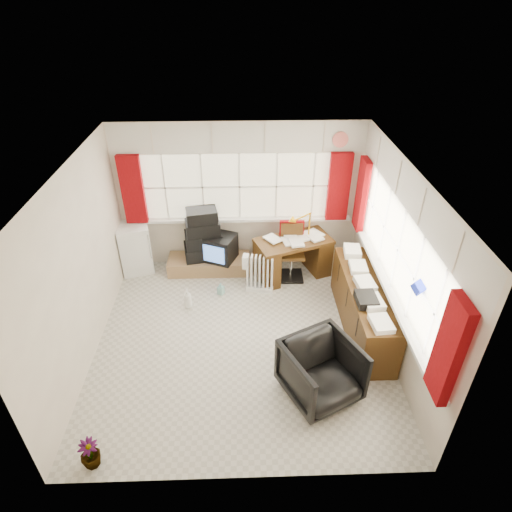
{
  "coord_description": "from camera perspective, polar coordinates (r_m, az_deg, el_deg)",
  "views": [
    {
      "loc": [
        0.06,
        -4.41,
        4.31
      ],
      "look_at": [
        0.22,
        0.55,
        1.04
      ],
      "focal_mm": 30.0,
      "sensor_mm": 36.0,
      "label": 1
    }
  ],
  "objects": [
    {
      "name": "overhead_cabinets",
      "position": [
        5.85,
        7.5,
        12.44
      ],
      "size": [
        3.98,
        3.98,
        0.48
      ],
      "color": "silver",
      "rests_on": "room_walls"
    },
    {
      "name": "desk",
      "position": [
        7.15,
        4.93,
        0.02
      ],
      "size": [
        1.36,
        0.98,
        0.75
      ],
      "color": "#4A2E11",
      "rests_on": "ground"
    },
    {
      "name": "crt_tv",
      "position": [
        7.22,
        -4.86,
        1.13
      ],
      "size": [
        0.63,
        0.61,
        0.45
      ],
      "color": "black",
      "rests_on": "tv_bench"
    },
    {
      "name": "office_chair",
      "position": [
        5.31,
        8.69,
        -14.96
      ],
      "size": [
        1.09,
        1.11,
        0.76
      ],
      "primitive_type": "imported",
      "rotation": [
        0.0,
        0.0,
        0.46
      ],
      "color": "black",
      "rests_on": "ground"
    },
    {
      "name": "room_walls",
      "position": [
        5.23,
        -2.21,
        0.84
      ],
      "size": [
        4.0,
        4.0,
        4.0
      ],
      "color": "beige",
      "rests_on": "ground"
    },
    {
      "name": "file_tray",
      "position": [
        5.73,
        14.49,
        -5.63
      ],
      "size": [
        0.26,
        0.33,
        0.11
      ],
      "primitive_type": "cube",
      "rotation": [
        0.0,
        0.0,
        0.02
      ],
      "color": "black",
      "rests_on": "credenza"
    },
    {
      "name": "mini_fridge",
      "position": [
        7.55,
        -15.82,
        1.08
      ],
      "size": [
        0.63,
        0.63,
        0.87
      ],
      "color": "white",
      "rests_on": "ground"
    },
    {
      "name": "spray_bottle_b",
      "position": [
        6.9,
        -4.71,
        -4.36
      ],
      "size": [
        0.13,
        0.13,
        0.2
      ],
      "primitive_type": "imported",
      "rotation": [
        0.0,
        0.0,
        -0.51
      ],
      "color": "#80BFB9",
      "rests_on": "ground"
    },
    {
      "name": "desk_lamp",
      "position": [
        6.95,
        7.18,
        4.89
      ],
      "size": [
        0.19,
        0.17,
        0.46
      ],
      "color": "#DFA309",
      "rests_on": "desk"
    },
    {
      "name": "window_back",
      "position": [
        7.19,
        -2.12,
        5.43
      ],
      "size": [
        3.7,
        0.12,
        3.6
      ],
      "color": "beige",
      "rests_on": "room_walls"
    },
    {
      "name": "spray_bottle_a",
      "position": [
        6.67,
        -9.09,
        -5.57
      ],
      "size": [
        0.14,
        0.14,
        0.33
      ],
      "primitive_type": "imported",
      "rotation": [
        0.0,
        0.0,
        -0.07
      ],
      "color": "silver",
      "rests_on": "ground"
    },
    {
      "name": "ground",
      "position": [
        6.17,
        -1.91,
        -11.0
      ],
      "size": [
        4.0,
        4.0,
        0.0
      ],
      "primitive_type": "plane",
      "color": "beige",
      "rests_on": "ground"
    },
    {
      "name": "window_right",
      "position": [
        5.86,
        17.31,
        -3.45
      ],
      "size": [
        0.12,
        3.7,
        3.6
      ],
      "color": "beige",
      "rests_on": "room_walls"
    },
    {
      "name": "tv_bench",
      "position": [
        7.45,
        -6.23,
        -1.06
      ],
      "size": [
        1.4,
        0.5,
        0.25
      ],
      "primitive_type": "cube",
      "color": "#906C48",
      "rests_on": "ground"
    },
    {
      "name": "radiator",
      "position": [
        6.86,
        0.52,
        -2.78
      ],
      "size": [
        0.46,
        0.25,
        0.65
      ],
      "color": "white",
      "rests_on": "ground"
    },
    {
      "name": "task_chair",
      "position": [
        7.13,
        4.74,
        1.08
      ],
      "size": [
        0.42,
        0.44,
        0.98
      ],
      "color": "black",
      "rests_on": "ground"
    },
    {
      "name": "credenza",
      "position": [
        6.27,
        14.1,
        -6.46
      ],
      "size": [
        0.5,
        2.0,
        0.85
      ],
      "color": "#4A2E11",
      "rests_on": "ground"
    },
    {
      "name": "hifi_stack",
      "position": [
        7.22,
        -7.04,
        2.67
      ],
      "size": [
        0.73,
        0.53,
        0.9
      ],
      "color": "black",
      "rests_on": "tv_bench"
    },
    {
      "name": "curtains",
      "position": [
        6.11,
        6.53,
        5.29
      ],
      "size": [
        3.83,
        3.83,
        1.15
      ],
      "color": "maroon",
      "rests_on": "room_walls"
    },
    {
      "name": "flower_vase",
      "position": [
        5.14,
        -21.29,
        -23.33
      ],
      "size": [
        0.23,
        0.23,
        0.37
      ],
      "primitive_type": "imported",
      "rotation": [
        0.0,
        0.0,
        0.12
      ],
      "color": "black",
      "rests_on": "ground"
    }
  ]
}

